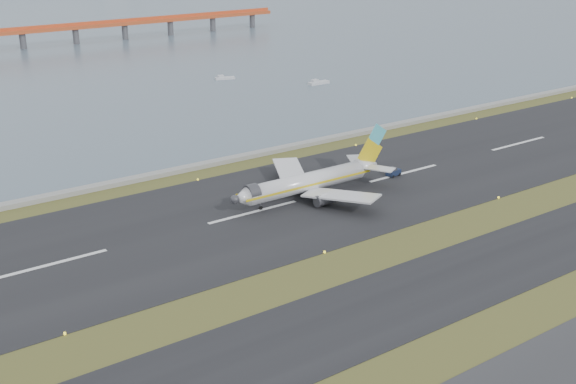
{
  "coord_description": "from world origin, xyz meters",
  "views": [
    {
      "loc": [
        -69.21,
        -79.93,
        53.1
      ],
      "look_at": [
        2.61,
        22.0,
        6.16
      ],
      "focal_mm": 45.0,
      "sensor_mm": 36.0,
      "label": 1
    }
  ],
  "objects": [
    {
      "name": "workboat_near",
      "position": [
        81.71,
        116.17,
        0.6
      ],
      "size": [
        7.82,
        2.5,
        1.9
      ],
      "rotation": [
        0.0,
        0.0,
        -0.01
      ],
      "color": "silver",
      "rests_on": "ground"
    },
    {
      "name": "ground",
      "position": [
        0.0,
        0.0,
        0.0
      ],
      "size": [
        1000.0,
        1000.0,
        0.0
      ],
      "primitive_type": "plane",
      "color": "#384719",
      "rests_on": "ground"
    },
    {
      "name": "taxiway_strip",
      "position": [
        0.0,
        -12.0,
        0.05
      ],
      "size": [
        1000.0,
        18.0,
        0.1
      ],
      "primitive_type": "cube",
      "color": "black",
      "rests_on": "ground"
    },
    {
      "name": "workboat_far",
      "position": [
        59.22,
        141.94,
        0.53
      ],
      "size": [
        7.3,
        4.16,
        1.69
      ],
      "rotation": [
        0.0,
        0.0,
        -0.3
      ],
      "color": "silver",
      "rests_on": "ground"
    },
    {
      "name": "runway_strip",
      "position": [
        0.0,
        30.0,
        0.05
      ],
      "size": [
        1000.0,
        45.0,
        0.1
      ],
      "primitive_type": "cube",
      "color": "black",
      "rests_on": "ground"
    },
    {
      "name": "airliner",
      "position": [
        14.38,
        30.25,
        3.46
      ],
      "size": [
        38.52,
        32.89,
        12.8
      ],
      "color": "silver",
      "rests_on": "ground"
    },
    {
      "name": "seawall",
      "position": [
        0.0,
        60.0,
        0.5
      ],
      "size": [
        1000.0,
        2.5,
        1.0
      ],
      "primitive_type": "cube",
      "color": "gray",
      "rests_on": "ground"
    },
    {
      "name": "pushback_tug",
      "position": [
        36.85,
        30.06,
        1.01
      ],
      "size": [
        3.47,
        2.31,
        2.08
      ],
      "rotation": [
        0.0,
        0.0,
        0.13
      ],
      "color": "#151F3A",
      "rests_on": "ground"
    },
    {
      "name": "red_pier",
      "position": [
        20.0,
        250.0,
        7.28
      ],
      "size": [
        260.0,
        5.0,
        10.2
      ],
      "color": "#C74B22",
      "rests_on": "ground"
    }
  ]
}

